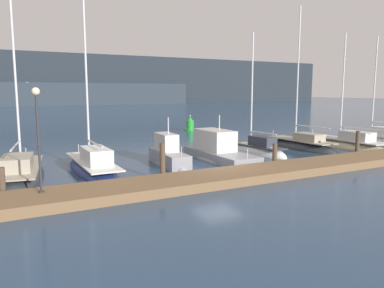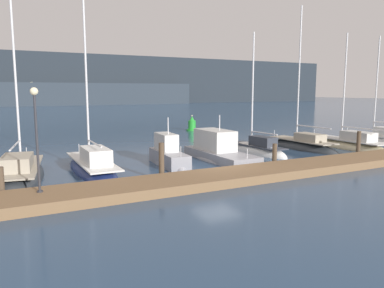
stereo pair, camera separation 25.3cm
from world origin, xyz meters
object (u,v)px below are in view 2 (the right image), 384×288
Objects in this scene: sailboat_berth_8 at (302,147)px; sailboat_berth_7 at (256,151)px; sailboat_berth_4 at (93,168)px; motorboat_berth_6 at (219,154)px; motorboat_berth_5 at (169,160)px; sailboat_berth_9 at (348,146)px; channel_buoy at (192,125)px; dock_lamppost at (36,124)px; sailboat_berth_3 at (20,176)px; sailboat_berth_10 at (379,142)px.

sailboat_berth_7 is at bearing -178.29° from sailboat_berth_8.
sailboat_berth_4 reaches higher than motorboat_berth_6.
sailboat_berth_7 is at bearing 8.70° from motorboat_berth_5.
sailboat_berth_4 is 4.67m from motorboat_berth_5.
sailboat_berth_7 is 0.98× the size of sailboat_berth_9.
sailboat_berth_7 is at bearing 170.80° from sailboat_berth_9.
motorboat_berth_6 reaches higher than motorboat_berth_5.
sailboat_berth_4 is 1.32× the size of sailboat_berth_9.
dock_lamppost is at bearing -129.81° from channel_buoy.
sailboat_berth_9 is (20.62, -0.41, -0.05)m from sailboat_berth_4.
dock_lamppost is (-11.80, -5.06, 2.93)m from motorboat_berth_6.
sailboat_berth_8 reaches higher than sailboat_berth_3.
sailboat_berth_9 is 5.46× the size of channel_buoy.
sailboat_berth_3 reaches higher than channel_buoy.
sailboat_berth_4 is 23.26m from channel_buoy.
sailboat_berth_4 is at bearing 56.94° from dock_lamppost.
sailboat_berth_10 is (28.68, -0.14, 0.01)m from sailboat_berth_3.
sailboat_berth_10 is 19.89m from channel_buoy.
sailboat_berth_3 reaches higher than sailboat_berth_7.
motorboat_berth_5 is (4.66, -0.24, 0.13)m from sailboat_berth_4.
motorboat_berth_5 is 20.21m from sailboat_berth_10.
sailboat_berth_7 is (16.14, 0.90, -0.00)m from sailboat_berth_3.
sailboat_berth_3 is 12.31m from motorboat_berth_6.
sailboat_berth_3 is at bearing 179.73° from sailboat_berth_10.
motorboat_berth_6 is 12.12m from sailboat_berth_9.
channel_buoy is (-1.58, 16.33, 0.51)m from sailboat_berth_8.
sailboat_berth_7 is 12.58m from sailboat_berth_10.
sailboat_berth_9 is at bearing -1.04° from sailboat_berth_3.
sailboat_berth_8 is 16.41m from channel_buoy.
dock_lamppost is at bearing -163.19° from sailboat_berth_8.
motorboat_berth_5 is 0.41× the size of sailboat_berth_8.
sailboat_berth_9 reaches higher than motorboat_berth_5.
motorboat_berth_6 is at bearing 178.04° from sailboat_berth_9.
motorboat_berth_6 is 18.72m from channel_buoy.
dock_lamppost is at bearing -156.78° from motorboat_berth_6.
channel_buoy is at bearing 42.08° from sailboat_berth_3.
sailboat_berth_4 is 2.67× the size of motorboat_berth_5.
channel_buoy is (19.23, 17.37, 0.53)m from sailboat_berth_3.
channel_buoy is at bearing 118.35° from sailboat_berth_10.
sailboat_berth_8 reaches higher than motorboat_berth_6.
sailboat_berth_3 is 20.83m from sailboat_berth_8.
sailboat_berth_8 is 2.76× the size of dock_lamppost.
sailboat_berth_10 reaches higher than channel_buoy.
sailboat_berth_8 reaches higher than sailboat_berth_7.
sailboat_berth_10 is (7.87, -1.18, -0.00)m from sailboat_berth_8.
dock_lamppost reaches higher than channel_buoy.
sailboat_berth_4 is at bearing -179.95° from motorboat_berth_6.
channel_buoy is at bearing 79.35° from sailboat_berth_7.
sailboat_berth_7 is at bearing 13.64° from motorboat_berth_6.
motorboat_berth_6 is at bearing -0.13° from sailboat_berth_3.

